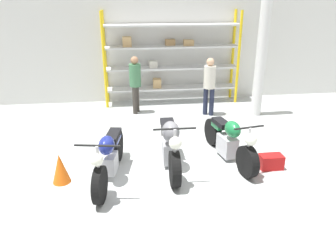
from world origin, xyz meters
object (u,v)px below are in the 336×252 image
(motorcycle_green, at_px, (229,141))
(person_near_rack, at_px, (135,80))
(person_browsing, at_px, (209,82))
(toolbox, at_px, (271,162))
(shelving_rack, at_px, (170,57))
(motorcycle_grey, at_px, (170,144))
(motorcycle_blue, at_px, (109,157))
(traffic_cone, at_px, (60,168))

(motorcycle_green, distance_m, person_near_rack, 3.63)
(person_browsing, bearing_deg, motorcycle_green, 27.47)
(motorcycle_green, distance_m, toolbox, 0.89)
(shelving_rack, xyz_separation_m, toolbox, (1.38, -4.48, -1.26))
(person_browsing, xyz_separation_m, toolbox, (0.46, -3.17, -0.79))
(motorcycle_grey, xyz_separation_m, motorcycle_green, (1.22, 0.12, -0.05))
(toolbox, bearing_deg, motorcycle_blue, 179.90)
(person_browsing, distance_m, person_near_rack, 2.04)
(motorcycle_green, height_order, person_near_rack, person_near_rack)
(shelving_rack, bearing_deg, motorcycle_grey, -97.47)
(person_near_rack, distance_m, toolbox, 4.44)
(motorcycle_blue, distance_m, motorcycle_green, 2.41)
(motorcycle_green, height_order, traffic_cone, motorcycle_green)
(person_browsing, height_order, person_near_rack, person_near_rack)
(toolbox, xyz_separation_m, traffic_cone, (-3.93, -0.01, 0.14))
(traffic_cone, bearing_deg, person_browsing, 42.48)
(motorcycle_blue, bearing_deg, motorcycle_grey, 117.57)
(motorcycle_grey, distance_m, toolbox, 1.98)
(motorcycle_blue, height_order, motorcycle_grey, motorcycle_grey)
(shelving_rack, height_order, person_browsing, shelving_rack)
(motorcycle_grey, bearing_deg, person_browsing, 153.78)
(motorcycle_grey, relative_size, person_near_rack, 1.34)
(motorcycle_blue, height_order, motorcycle_green, motorcycle_blue)
(toolbox, bearing_deg, motorcycle_green, 145.51)
(toolbox, bearing_deg, traffic_cone, -179.91)
(toolbox, bearing_deg, motorcycle_grey, 169.17)
(shelving_rack, xyz_separation_m, person_near_rack, (-1.08, -0.87, -0.46))
(person_browsing, relative_size, person_near_rack, 0.99)
(motorcycle_blue, distance_m, person_near_rack, 3.69)
(motorcycle_blue, xyz_separation_m, motorcycle_green, (2.37, 0.48, -0.04))
(motorcycle_blue, relative_size, toolbox, 4.75)
(motorcycle_blue, xyz_separation_m, traffic_cone, (-0.86, -0.01, -0.17))
(person_browsing, bearing_deg, traffic_cone, -14.98)
(person_browsing, bearing_deg, toolbox, 40.88)
(motorcycle_green, bearing_deg, shelving_rack, 179.22)
(person_near_rack, bearing_deg, motorcycle_green, 139.72)
(shelving_rack, relative_size, motorcycle_green, 1.95)
(motorcycle_green, bearing_deg, motorcycle_blue, -89.01)
(motorcycle_blue, height_order, person_near_rack, person_near_rack)
(shelving_rack, bearing_deg, traffic_cone, -119.66)
(shelving_rack, height_order, motorcycle_blue, shelving_rack)
(shelving_rack, bearing_deg, person_browsing, -54.93)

